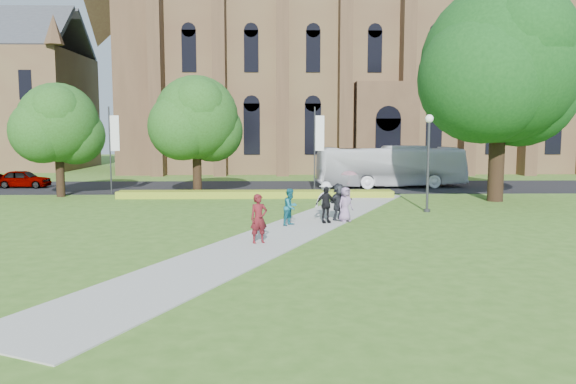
{
  "coord_description": "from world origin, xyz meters",
  "views": [
    {
      "loc": [
        -0.75,
        -23.44,
        4.41
      ],
      "look_at": [
        -0.15,
        2.0,
        1.6
      ],
      "focal_mm": 35.0,
      "sensor_mm": 36.0,
      "label": 1
    }
  ],
  "objects_px": {
    "large_tree": "(500,65)",
    "car_0": "(23,179)",
    "streetlamp": "(428,151)",
    "pedestrian_0": "(259,219)",
    "tour_coach": "(391,167)"
  },
  "relations": [
    {
      "from": "streetlamp",
      "to": "car_0",
      "type": "bearing_deg",
      "value": 154.16
    },
    {
      "from": "large_tree",
      "to": "car_0",
      "type": "relative_size",
      "value": 3.29
    },
    {
      "from": "car_0",
      "to": "tour_coach",
      "type": "bearing_deg",
      "value": -87.97
    },
    {
      "from": "streetlamp",
      "to": "car_0",
      "type": "xyz_separation_m",
      "value": [
        -27.53,
        13.33,
        -2.59
      ]
    },
    {
      "from": "large_tree",
      "to": "car_0",
      "type": "bearing_deg",
      "value": 165.03
    },
    {
      "from": "streetlamp",
      "to": "pedestrian_0",
      "type": "height_order",
      "value": "streetlamp"
    },
    {
      "from": "streetlamp",
      "to": "tour_coach",
      "type": "relative_size",
      "value": 0.46
    },
    {
      "from": "tour_coach",
      "to": "pedestrian_0",
      "type": "relative_size",
      "value": 5.99
    },
    {
      "from": "car_0",
      "to": "large_tree",
      "type": "bearing_deg",
      "value": -102.32
    },
    {
      "from": "streetlamp",
      "to": "car_0",
      "type": "height_order",
      "value": "streetlamp"
    },
    {
      "from": "large_tree",
      "to": "pedestrian_0",
      "type": "distance_m",
      "value": 20.68
    },
    {
      "from": "car_0",
      "to": "streetlamp",
      "type": "bearing_deg",
      "value": -113.19
    },
    {
      "from": "car_0",
      "to": "pedestrian_0",
      "type": "distance_m",
      "value": 28.65
    },
    {
      "from": "streetlamp",
      "to": "tour_coach",
      "type": "distance_m",
      "value": 13.16
    },
    {
      "from": "tour_coach",
      "to": "pedestrian_0",
      "type": "bearing_deg",
      "value": 149.21
    }
  ]
}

